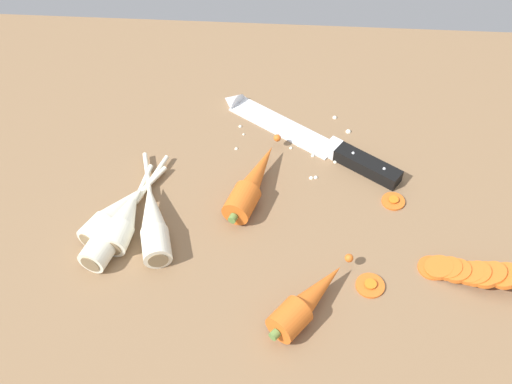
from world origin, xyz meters
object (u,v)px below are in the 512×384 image
(parsnip_back, at_px, (114,215))
(carrot_slice_stack, at_px, (472,272))
(parsnip_mid_left, at_px, (153,221))
(chefs_knife, at_px, (303,135))
(carrot_slice_stray_near, at_px, (370,285))
(parsnip_front, at_px, (125,218))
(carrot_slice_stray_mid, at_px, (393,200))
(parsnip_mid_right, at_px, (118,224))
(whole_carrot, at_px, (253,182))
(whole_carrot_second, at_px, (308,301))

(parsnip_back, bearing_deg, carrot_slice_stack, -7.29)
(parsnip_mid_left, height_order, parsnip_back, same)
(chefs_knife, distance_m, carrot_slice_stack, 0.35)
(chefs_knife, bearing_deg, carrot_slice_stray_near, -71.68)
(carrot_slice_stray_near, bearing_deg, parsnip_front, 167.03)
(parsnip_back, bearing_deg, carrot_slice_stray_mid, 9.27)
(parsnip_mid_right, distance_m, parsnip_back, 0.02)
(parsnip_mid_left, distance_m, parsnip_mid_right, 0.05)
(parsnip_mid_left, distance_m, carrot_slice_stray_near, 0.32)
(chefs_knife, xyz_separation_m, whole_carrot, (-0.08, -0.12, 0.01))
(parsnip_front, bearing_deg, chefs_knife, 38.73)
(parsnip_front, bearing_deg, whole_carrot, 24.06)
(parsnip_mid_left, xyz_separation_m, carrot_slice_stray_near, (0.31, -0.08, -0.02))
(parsnip_mid_right, relative_size, carrot_slice_stack, 1.63)
(carrot_slice_stray_mid, bearing_deg, parsnip_mid_right, -168.17)
(whole_carrot_second, distance_m, parsnip_back, 0.31)
(whole_carrot, relative_size, parsnip_mid_left, 0.85)
(parsnip_mid_left, bearing_deg, carrot_slice_stack, -7.25)
(carrot_slice_stray_mid, bearing_deg, chefs_knife, 136.34)
(whole_carrot, bearing_deg, carrot_slice_stray_mid, -2.00)
(parsnip_mid_left, bearing_deg, parsnip_mid_right, -169.23)
(parsnip_front, relative_size, carrot_slice_stray_near, 4.38)
(parsnip_mid_right, relative_size, carrot_slice_stray_mid, 6.41)
(carrot_slice_stack, xyz_separation_m, carrot_slice_stray_near, (-0.14, -0.02, -0.01))
(whole_carrot, distance_m, whole_carrot_second, 0.22)
(whole_carrot_second, relative_size, carrot_slice_stray_near, 3.46)
(parsnip_mid_right, xyz_separation_m, carrot_slice_stray_near, (0.36, -0.07, -0.02))
(parsnip_front, distance_m, carrot_slice_stray_mid, 0.40)
(parsnip_mid_left, bearing_deg, parsnip_back, 172.40)
(chefs_knife, xyz_separation_m, carrot_slice_stray_mid, (0.14, -0.13, -0.00))
(whole_carrot, height_order, carrot_slice_stray_mid, whole_carrot)
(parsnip_mid_right, bearing_deg, whole_carrot_second, -21.93)
(whole_carrot_second, height_order, parsnip_front, whole_carrot_second)
(chefs_knife, xyz_separation_m, whole_carrot_second, (0.01, -0.33, 0.01))
(carrot_slice_stray_near, bearing_deg, parsnip_back, 166.76)
(parsnip_front, xyz_separation_m, parsnip_mid_left, (0.04, -0.00, -0.00))
(chefs_knife, distance_m, parsnip_mid_left, 0.30)
(whole_carrot, relative_size, carrot_slice_stray_near, 4.66)
(whole_carrot, distance_m, carrot_slice_stray_mid, 0.22)
(carrot_slice_stack, bearing_deg, parsnip_mid_left, 172.75)
(chefs_knife, distance_m, whole_carrot, 0.15)
(carrot_slice_stack, bearing_deg, parsnip_mid_right, 174.55)
(chefs_knife, xyz_separation_m, carrot_slice_stack, (0.23, -0.26, 0.01))
(whole_carrot_second, distance_m, carrot_slice_stray_mid, 0.23)
(whole_carrot_second, distance_m, carrot_slice_stack, 0.23)
(whole_carrot, bearing_deg, parsnip_mid_left, -149.25)
(chefs_knife, bearing_deg, carrot_slice_stack, -48.77)
(parsnip_mid_right, xyz_separation_m, carrot_slice_stack, (0.49, -0.05, -0.01))
(whole_carrot_second, relative_size, carrot_slice_stack, 0.99)
(parsnip_back, distance_m, carrot_slice_stack, 0.51)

